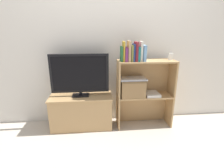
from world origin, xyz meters
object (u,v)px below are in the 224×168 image
object	(u,v)px
tv_stand	(82,111)
baby_monitor	(171,57)
book_tan	(129,51)
book_skyblue	(144,53)
book_olive	(132,53)
book_teal	(138,54)
storage_basket_left	(132,87)
book_maroon	(136,52)
book_plum	(126,54)
book_navy	(133,53)
book_forest	(121,54)
book_mustard	(124,51)
tv	(80,74)
book_ivory	(141,51)
magazine_stack	(152,94)
laptop	(133,79)

from	to	relation	value
tv_stand	baby_monitor	bearing A→B (deg)	-2.23
book_tan	book_skyblue	distance (m)	0.19
book_olive	baby_monitor	world-z (taller)	book_olive
book_teal	book_skyblue	world-z (taller)	book_skyblue
storage_basket_left	book_maroon	bearing A→B (deg)	-40.92
book_plum	book_navy	bearing A→B (deg)	-0.00
book_forest	book_maroon	world-z (taller)	book_maroon
book_navy	storage_basket_left	distance (m)	0.46
book_mustard	book_tan	bearing A→B (deg)	0.00
tv	book_navy	world-z (taller)	book_navy
tv	baby_monitor	distance (m)	1.21
book_skyblue	storage_basket_left	xyz separation A→B (m)	(-0.13, 0.02, -0.45)
book_navy	book_tan	bearing A→B (deg)	180.00
book_mustard	book_teal	world-z (taller)	book_mustard
book_teal	storage_basket_left	bearing A→B (deg)	158.96
book_navy	book_teal	distance (m)	0.06
tv	baby_monitor	xyz separation A→B (m)	(1.19, -0.04, 0.22)
storage_basket_left	book_skyblue	bearing A→B (deg)	-9.29
book_tan	baby_monitor	distance (m)	0.57
tv_stand	book_ivory	xyz separation A→B (m)	(0.78, -0.08, 0.83)
tv_stand	book_mustard	bearing A→B (deg)	-8.30
book_teal	magazine_stack	world-z (taller)	book_teal
book_skyblue	storage_basket_left	world-z (taller)	book_skyblue
tv_stand	book_teal	distance (m)	1.09
book_forest	storage_basket_left	distance (m)	0.47
book_skyblue	baby_monitor	size ratio (longest dim) A/B	1.70
book_olive	storage_basket_left	distance (m)	0.45
book_tan	storage_basket_left	distance (m)	0.48
book_maroon	magazine_stack	size ratio (longest dim) A/B	1.02
book_mustard	book_tan	xyz separation A→B (m)	(0.07, 0.00, 0.00)
book_mustard	book_teal	bearing A→B (deg)	0.00
book_navy	baby_monitor	world-z (taller)	book_navy
book_teal	baby_monitor	world-z (taller)	book_teal
book_plum	book_maroon	distance (m)	0.13
tv_stand	baby_monitor	size ratio (longest dim) A/B	7.15
tv_stand	book_tan	distance (m)	1.04
book_plum	book_tan	size ratio (longest dim) A/B	0.69
book_tan	book_teal	bearing A→B (deg)	0.00
book_forest	book_teal	distance (m)	0.21
book_maroon	book_ivory	distance (m)	0.06
book_olive	book_ivory	distance (m)	0.12
book_olive	laptop	xyz separation A→B (m)	(0.03, 0.02, -0.33)
book_olive	baby_monitor	xyz separation A→B (m)	(0.53, 0.04, -0.06)
book_mustard	book_ivory	world-z (taller)	book_mustard
book_plum	book_maroon	xyz separation A→B (m)	(0.13, -0.00, 0.03)
book_navy	magazine_stack	xyz separation A→B (m)	(0.28, 0.03, -0.57)
book_ivory	tv	bearing A→B (deg)	174.12
book_forest	book_tan	size ratio (longest dim) A/B	0.73
book_skyblue	storage_basket_left	size ratio (longest dim) A/B	0.61
book_ivory	book_navy	bearing A→B (deg)	180.00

